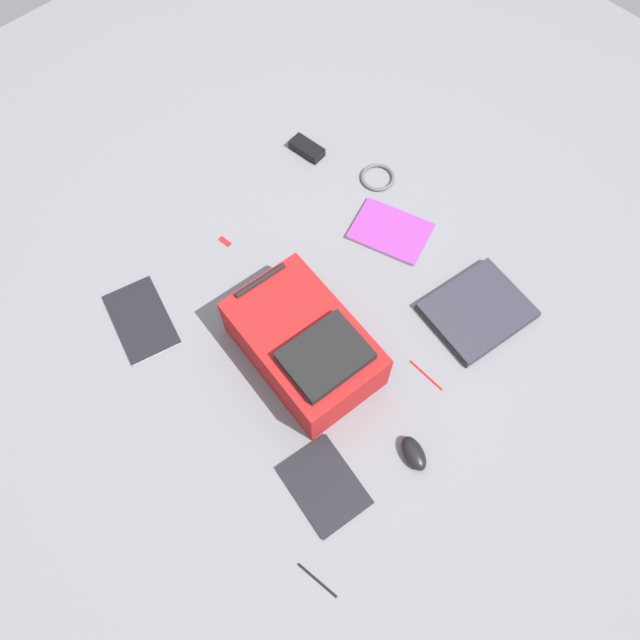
% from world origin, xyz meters
% --- Properties ---
extents(ground_plane, '(3.95, 3.95, 0.00)m').
position_xyz_m(ground_plane, '(0.00, 0.00, 0.00)').
color(ground_plane, slate).
extents(backpack, '(0.33, 0.48, 0.21)m').
position_xyz_m(backpack, '(-0.16, -0.05, 0.09)').
color(backpack, maroon).
rests_on(backpack, ground_plane).
extents(laptop, '(0.35, 0.30, 0.03)m').
position_xyz_m(laptop, '(0.35, -0.32, 0.02)').
color(laptop, '#24242C').
rests_on(laptop, ground_plane).
extents(book_comic, '(0.27, 0.31, 0.01)m').
position_xyz_m(book_comic, '(0.38, 0.09, 0.01)').
color(book_comic, silver).
rests_on(book_comic, ground_plane).
extents(book_blue, '(0.23, 0.31, 0.01)m').
position_xyz_m(book_blue, '(-0.46, 0.40, 0.01)').
color(book_blue, silver).
rests_on(book_blue, ground_plane).
extents(book_manual, '(0.21, 0.26, 0.01)m').
position_xyz_m(book_manual, '(-0.39, -0.38, 0.01)').
color(book_manual, silver).
rests_on(book_manual, ground_plane).
extents(computer_mouse, '(0.09, 0.12, 0.04)m').
position_xyz_m(computer_mouse, '(-0.14, -0.49, 0.02)').
color(computer_mouse, black).
rests_on(computer_mouse, ground_plane).
extents(cable_coil, '(0.13, 0.13, 0.01)m').
position_xyz_m(cable_coil, '(0.51, 0.29, 0.01)').
color(cable_coil, '#4C4C51').
rests_on(cable_coil, ground_plane).
extents(power_brick, '(0.08, 0.14, 0.04)m').
position_xyz_m(power_brick, '(0.41, 0.56, 0.02)').
color(power_brick, black).
rests_on(power_brick, ground_plane).
extents(pen_black, '(0.03, 0.13, 0.01)m').
position_xyz_m(pen_black, '(-0.57, -0.55, 0.00)').
color(pen_black, black).
rests_on(pen_black, ground_plane).
extents(pen_blue, '(0.01, 0.13, 0.01)m').
position_xyz_m(pen_blue, '(0.07, -0.35, 0.00)').
color(pen_blue, red).
rests_on(pen_blue, ground_plane).
extents(usb_stick, '(0.02, 0.05, 0.01)m').
position_xyz_m(usb_stick, '(-0.07, 0.46, 0.00)').
color(usb_stick, '#B21919').
rests_on(usb_stick, ground_plane).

